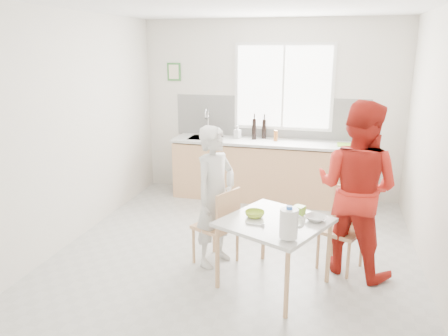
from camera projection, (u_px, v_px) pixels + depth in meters
The scene contains 21 objects.
ground at pixel (236, 254), 4.99m from camera, with size 4.50×4.50×0.00m, color #B7B7B2.
room_shell at pixel (237, 110), 4.55m from camera, with size 4.50×4.50×4.50m.
window at pixel (283, 87), 6.56m from camera, with size 1.50×0.06×1.30m.
backsplash at pixel (269, 118), 6.75m from camera, with size 3.00×0.02×0.65m, color white.
picture_frame at pixel (174, 72), 6.94m from camera, with size 0.22×0.03×0.28m.
kitchen_counter at pixel (265, 173), 6.70m from camera, with size 2.84×0.64×1.37m.
dining_table at pixel (275, 227), 4.19m from camera, with size 1.18×1.18×0.68m.
chair_left at pixel (220, 223), 4.64m from camera, with size 0.52×0.52×0.85m.
chair_far at pixel (344, 225), 4.61m from camera, with size 0.53×0.53×0.86m.
person_white at pixel (215, 197), 4.61m from camera, with size 0.55×0.36×1.52m, color silver.
person_red at pixel (356, 189), 4.41m from camera, with size 0.87×0.68×1.80m, color red.
bowl_green at pixel (255, 214), 4.24m from camera, with size 0.19×0.19×0.06m, color #9CBF2C.
bowl_white at pixel (316, 218), 4.16m from camera, with size 0.20×0.20×0.05m, color silver.
milk_jug at pixel (289, 223), 3.72m from camera, with size 0.22×0.16×0.28m.
green_box at pixel (299, 210), 4.30m from camera, with size 0.10×0.10×0.09m, color #87CA2E.
spoon at pixel (254, 224), 4.05m from camera, with size 0.01×0.01×0.16m, color #A5A5AA.
cutting_board at pixel (350, 145), 6.26m from camera, with size 0.35×0.25×0.01m, color #87CC2F.
wine_bottle_a at pixel (254, 129), 6.63m from camera, with size 0.07×0.07×0.32m, color black.
wine_bottle_b at pixel (264, 129), 6.70m from camera, with size 0.07×0.07×0.30m, color black.
jar_amber at pixel (276, 136), 6.54m from camera, with size 0.06×0.06×0.16m, color brown.
soap_bottle at pixel (238, 132), 6.73m from camera, with size 0.09×0.09×0.20m, color #999999.
Camera 1 is at (1.01, -4.43, 2.29)m, focal length 35.00 mm.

